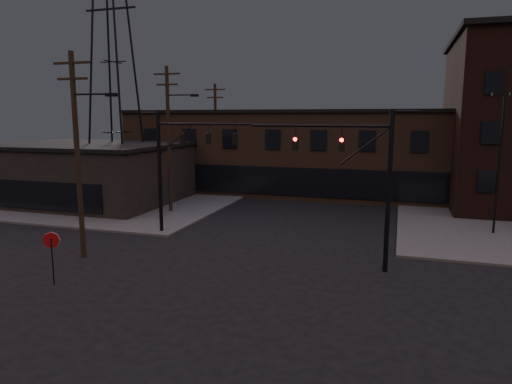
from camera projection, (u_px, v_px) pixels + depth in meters
ground at (232, 289)px, 20.53m from camera, size 140.00×140.00×0.00m
sidewalk_nw at (109, 190)px, 47.76m from camera, size 30.00×30.00×0.15m
building_row at (328, 153)px, 46.21m from camera, size 40.00×12.00×8.00m
building_left at (86, 174)px, 41.13m from camera, size 16.00×12.00×5.00m
traffic_signal_near at (365, 173)px, 22.36m from camera, size 7.12×0.24×8.00m
traffic_signal_far at (177, 158)px, 29.24m from camera, size 7.12×0.24×8.00m
stop_sign at (52, 246)px, 20.75m from camera, size 0.72×0.33×2.48m
utility_pole_near at (78, 151)px, 24.26m from camera, size 3.70×0.28×11.00m
utility_pole_mid at (169, 136)px, 35.81m from camera, size 3.70×0.28×11.50m
utility_pole_far at (216, 135)px, 47.47m from camera, size 2.20×0.28×11.00m
transmission_tower at (113, 62)px, 40.78m from camera, size 7.00×7.00×25.00m
lot_light_a at (500, 151)px, 28.93m from camera, size 1.50×0.28×9.14m
car_crossing at (295, 188)px, 44.55m from camera, size 3.04×4.94×1.54m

